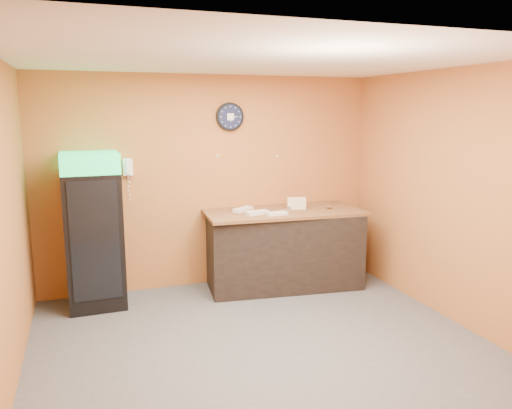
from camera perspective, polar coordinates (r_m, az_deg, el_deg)
name	(u,v)px	position (r m, az deg, el deg)	size (l,w,h in m)	color
floor	(261,344)	(5.26, 0.57, -15.68)	(4.50, 4.50, 0.00)	#47474C
back_wall	(211,182)	(6.70, -5.21, 2.60)	(4.50, 0.02, 2.80)	#AD6830
left_wall	(3,227)	(4.58, -26.96, -2.29)	(0.02, 4.00, 2.80)	#AD6830
right_wall	(452,196)	(5.95, 21.46, 0.88)	(0.02, 4.00, 2.80)	#AD6830
ceiling	(261,59)	(4.74, 0.63, 16.30)	(4.50, 4.00, 0.02)	white
beverage_cooler	(94,233)	(6.21, -18.06, -3.15)	(0.67, 0.68, 1.86)	black
prep_counter	(283,250)	(6.74, 3.12, -5.16)	(2.00, 0.89, 1.00)	black
wall_clock	(230,117)	(6.67, -3.00, 9.98)	(0.37, 0.06, 0.37)	black
wall_phone	(128,167)	(6.44, -14.44, 4.17)	(0.12, 0.10, 0.21)	white
butcher_paper	(284,212)	(6.62, 3.17, -0.83)	(2.08, 0.94, 0.04)	brown
sub_roll_stack	(296,203)	(6.69, 4.65, 0.14)	(0.26, 0.15, 0.16)	beige
wrapped_sandwich_left	(257,213)	(6.35, 0.15, -0.93)	(0.30, 0.12, 0.04)	silver
wrapped_sandwich_mid	(277,213)	(6.31, 2.44, -1.03)	(0.26, 0.10, 0.04)	silver
wrapped_sandwich_right	(243,209)	(6.55, -1.48, -0.56)	(0.31, 0.12, 0.04)	silver
kitchen_tool	(289,208)	(6.61, 3.78, -0.44)	(0.06, 0.06, 0.06)	silver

